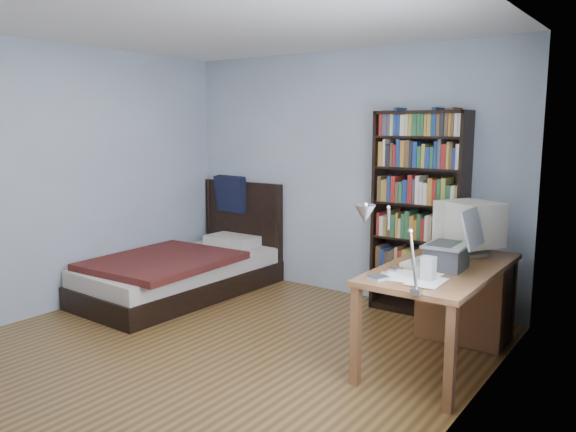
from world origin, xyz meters
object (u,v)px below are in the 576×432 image
object	(u,v)px
desk	(460,294)
bed	(186,269)
speaker	(428,269)
laptop	(450,253)
crt_monitor	(472,225)
bookshelf	(419,213)
soda_can	(443,249)
keyboard	(423,262)
desk_lamp	(374,223)

from	to	relation	value
desk	bed	distance (m)	2.83
desk	speaker	size ratio (longest dim) A/B	9.23
desk	laptop	xyz separation A→B (m)	(0.07, -0.48, 0.44)
crt_monitor	bookshelf	bearing A→B (deg)	142.62
bookshelf	bed	xyz separation A→B (m)	(-2.23, -0.81, -0.69)
desk	bed	world-z (taller)	bed
crt_monitor	soda_can	distance (m)	0.32
desk	bookshelf	world-z (taller)	bookshelf
soda_can	bookshelf	distance (m)	0.87
laptop	keyboard	xyz separation A→B (m)	(-0.21, 0.04, -0.11)
desk_lamp	soda_can	world-z (taller)	desk_lamp
desk	soda_can	distance (m)	0.43
bed	keyboard	bearing A→B (deg)	-3.84
desk	keyboard	xyz separation A→B (m)	(-0.14, -0.44, 0.33)
crt_monitor	desk_lamp	distance (m)	1.63
laptop	bed	size ratio (longest dim) A/B	0.21
laptop	speaker	xyz separation A→B (m)	(-0.01, -0.38, -0.04)
crt_monitor	speaker	bearing A→B (deg)	-89.08
desk	desk_lamp	size ratio (longest dim) A/B	2.55
crt_monitor	bookshelf	size ratio (longest dim) A/B	0.28
desk	crt_monitor	distance (m)	0.57
desk	soda_can	world-z (taller)	soda_can
soda_can	bookshelf	size ratio (longest dim) A/B	0.07
laptop	soda_can	world-z (taller)	laptop
keyboard	bookshelf	xyz separation A→B (m)	(-0.45, 0.99, 0.20)
bookshelf	soda_can	bearing A→B (deg)	-55.28
soda_can	bookshelf	xyz separation A→B (m)	(-0.49, 0.71, 0.15)
desk	desk_lamp	bearing A→B (deg)	-89.76
desk_lamp	bookshelf	size ratio (longest dim) A/B	0.32
desk	keyboard	size ratio (longest dim) A/B	3.71
speaker	desk_lamp	bearing A→B (deg)	-92.76
desk	speaker	distance (m)	0.95
desk	soda_can	bearing A→B (deg)	-122.04
keyboard	speaker	world-z (taller)	speaker
desk	bed	bearing A→B (deg)	-174.71
desk_lamp	keyboard	xyz separation A→B (m)	(-0.15, 1.11, -0.46)
soda_can	bed	bearing A→B (deg)	-177.84
crt_monitor	laptop	size ratio (longest dim) A/B	1.17
desk	laptop	bearing A→B (deg)	-81.88
desk	keyboard	bearing A→B (deg)	-107.98
desk_lamp	bookshelf	xyz separation A→B (m)	(-0.60, 2.10, -0.27)
crt_monitor	keyboard	world-z (taller)	crt_monitor
laptop	desk_lamp	size ratio (longest dim) A/B	0.75
desk	desk_lamp	world-z (taller)	desk_lamp
speaker	soda_can	bearing A→B (deg)	104.82
desk	bed	size ratio (longest dim) A/B	0.70
crt_monitor	keyboard	distance (m)	0.58
crt_monitor	soda_can	xyz separation A→B (m)	(-0.15, -0.22, -0.18)
crt_monitor	speaker	world-z (taller)	crt_monitor
soda_can	laptop	bearing A→B (deg)	-62.56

